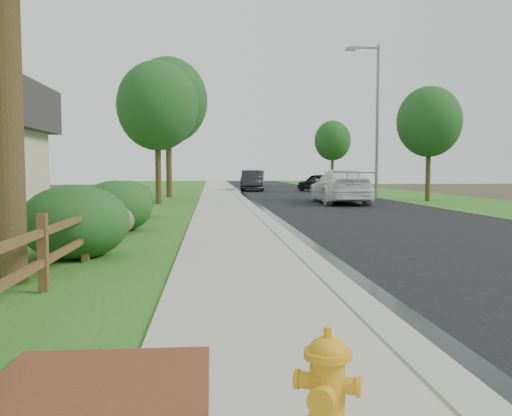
{
  "coord_description": "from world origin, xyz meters",
  "views": [
    {
      "loc": [
        -1.38,
        -4.52,
        1.67
      ],
      "look_at": [
        -0.53,
        5.62,
        0.96
      ],
      "focal_mm": 38.0,
      "sensor_mm": 36.0,
      "label": 1
    }
  ],
  "objects": [
    {
      "name": "shrub_b",
      "position": [
        -3.9,
        5.76,
        0.7
      ],
      "size": [
        2.48,
        2.48,
        1.41
      ],
      "primitive_type": "ellipsoid",
      "rotation": [
        0.0,
        0.0,
        -0.28
      ],
      "color": "#1E4017",
      "rests_on": "ground"
    },
    {
      "name": "dark_car_far",
      "position": [
        2.0,
        38.73,
        0.85
      ],
      "size": [
        2.32,
        5.19,
        1.66
      ],
      "primitive_type": "imported",
      "rotation": [
        0.0,
        0.0,
        -0.11
      ],
      "color": "black",
      "rests_on": "road"
    },
    {
      "name": "dark_car_mid",
      "position": [
        7.0,
        37.01,
        0.72
      ],
      "size": [
        3.2,
        4.45,
        1.41
      ],
      "primitive_type": "imported",
      "rotation": [
        0.0,
        0.0,
        3.56
      ],
      "color": "black",
      "rests_on": "road"
    },
    {
      "name": "wet_gutter",
      "position": [
        0.75,
        35.0,
        0.02
      ],
      "size": [
        0.5,
        90.0,
        0.0
      ],
      "primitive_type": "cube",
      "color": "black",
      "rests_on": "road"
    },
    {
      "name": "tree_near_right",
      "position": [
        10.13,
        23.39,
        4.21
      ],
      "size": [
        3.38,
        3.38,
        6.09
      ],
      "color": "#352715",
      "rests_on": "ground"
    },
    {
      "name": "grass_strip",
      "position": [
        -2.8,
        35.0,
        0.03
      ],
      "size": [
        1.6,
        90.0,
        0.06
      ],
      "primitive_type": "cube",
      "color": "#215217",
      "rests_on": "ground"
    },
    {
      "name": "boulder",
      "position": [
        -3.9,
        9.16,
        0.41
      ],
      "size": [
        1.4,
        1.17,
        0.82
      ],
      "primitive_type": "ellipsoid",
      "rotation": [
        0.0,
        0.0,
        -0.21
      ],
      "color": "brown",
      "rests_on": "ground"
    },
    {
      "name": "sidewalk",
      "position": [
        -0.9,
        35.0,
        0.05
      ],
      "size": [
        2.2,
        90.0,
        0.1
      ],
      "primitive_type": "cube",
      "color": "#A5A38F",
      "rests_on": "ground"
    },
    {
      "name": "shrub_c",
      "position": [
        -3.9,
        10.11,
        0.7
      ],
      "size": [
        2.34,
        2.34,
        1.4
      ],
      "primitive_type": "ellipsoid",
      "rotation": [
        0.0,
        0.0,
        0.24
      ],
      "color": "#1E4017",
      "rests_on": "ground"
    },
    {
      "name": "fire_hydrant",
      "position": [
        -0.71,
        -1.5,
        0.41
      ],
      "size": [
        0.43,
        0.36,
        0.67
      ],
      "color": "orange",
      "rests_on": "sidewalk"
    },
    {
      "name": "lawn_near",
      "position": [
        -8.0,
        35.0,
        0.02
      ],
      "size": [
        9.0,
        90.0,
        0.04
      ],
      "primitive_type": "cube",
      "color": "#215217",
      "rests_on": "ground"
    },
    {
      "name": "tree_far_right",
      "position": [
        10.34,
        47.03,
        4.5
      ],
      "size": [
        3.49,
        3.49,
        6.44
      ],
      "color": "#352715",
      "rests_on": "ground"
    },
    {
      "name": "shrub_d",
      "position": [
        -4.23,
        14.0,
        0.66
      ],
      "size": [
        2.55,
        2.55,
        1.32
      ],
      "primitive_type": "ellipsoid",
      "rotation": [
        0.0,
        0.0,
        0.41
      ],
      "color": "#1E4017",
      "rests_on": "ground"
    },
    {
      "name": "white_suv",
      "position": [
        5.07,
        22.04,
        0.86
      ],
      "size": [
        2.45,
        5.8,
        1.67
      ],
      "primitive_type": "imported",
      "rotation": [
        0.0,
        0.0,
        3.12
      ],
      "color": "white",
      "rests_on": "road"
    },
    {
      "name": "curb",
      "position": [
        0.4,
        35.0,
        0.06
      ],
      "size": [
        0.4,
        90.0,
        0.12
      ],
      "primitive_type": "cube",
      "color": "gray",
      "rests_on": "ground"
    },
    {
      "name": "ranch_fence",
      "position": [
        -3.6,
        6.4,
        0.62
      ],
      "size": [
        0.12,
        16.92,
        1.1
      ],
      "color": "#54331C",
      "rests_on": "ground"
    },
    {
      "name": "streetlight",
      "position": [
        8.65,
        28.18,
        5.25
      ],
      "size": [
        2.14,
        0.33,
        9.27
      ],
      "color": "slate",
      "rests_on": "ground"
    },
    {
      "name": "tree_near_left",
      "position": [
        -3.9,
        21.97,
        4.74
      ],
      "size": [
        3.89,
        3.89,
        6.89
      ],
      "color": "#352715",
      "rests_on": "ground"
    },
    {
      "name": "road",
      "position": [
        4.6,
        35.0,
        0.01
      ],
      "size": [
        8.0,
        90.0,
        0.02
      ],
      "primitive_type": "cube",
      "color": "black",
      "rests_on": "ground"
    },
    {
      "name": "verge_far",
      "position": [
        11.5,
        35.0,
        0.02
      ],
      "size": [
        6.0,
        90.0,
        0.04
      ],
      "primitive_type": "cube",
      "color": "#215217",
      "rests_on": "ground"
    },
    {
      "name": "ground",
      "position": [
        0.0,
        0.0,
        0.0
      ],
      "size": [
        120.0,
        120.0,
        0.0
      ],
      "primitive_type": "plane",
      "color": "#382F1E"
    },
    {
      "name": "tree_mid_left",
      "position": [
        -3.9,
        28.76,
        5.84
      ],
      "size": [
        4.73,
        4.73,
        8.46
      ],
      "color": "#352715",
      "rests_on": "ground"
    }
  ]
}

